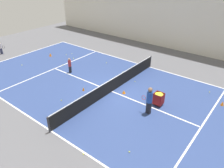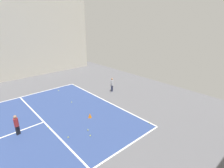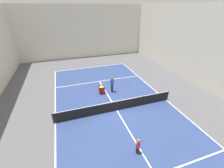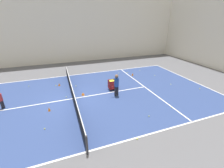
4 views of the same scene
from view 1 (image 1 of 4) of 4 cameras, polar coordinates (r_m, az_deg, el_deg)
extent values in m
plane|color=#5B5B60|center=(15.40, 0.00, -1.97)|extent=(37.72, 37.72, 0.00)
cube|color=navy|center=(15.40, 0.00, -1.97)|extent=(10.59, 22.71, 0.00)
cube|color=white|center=(23.47, -22.57, 7.01)|extent=(10.59, 0.10, 0.00)
cube|color=white|center=(19.37, 9.73, 4.42)|extent=(0.10, 22.71, 0.00)
cube|color=white|center=(12.44, -15.55, -11.79)|extent=(0.10, 22.71, 0.00)
cube|color=white|center=(19.43, -14.69, 3.95)|extent=(10.59, 0.10, 0.00)
cube|color=white|center=(13.20, 22.26, -10.42)|extent=(10.59, 0.10, 0.00)
cube|color=white|center=(15.39, 0.00, -1.95)|extent=(0.10, 12.49, 0.00)
cube|color=silver|center=(23.05, 17.90, 18.88)|extent=(0.15, 34.02, 8.79)
cylinder|color=#2D2D33|center=(19.25, 10.00, 5.86)|extent=(0.10, 0.10, 1.01)
cylinder|color=#2D2D33|center=(12.09, -16.23, -10.21)|extent=(0.10, 0.10, 1.01)
cube|color=black|center=(15.15, 0.00, -0.38)|extent=(10.69, 0.03, 0.94)
cube|color=white|center=(14.91, 0.00, 1.27)|extent=(10.69, 0.04, 0.05)
cube|color=#2D3351|center=(24.51, -26.94, 7.67)|extent=(0.21, 0.24, 0.59)
cylinder|color=silver|center=(24.34, -27.23, 8.88)|extent=(0.35, 0.35, 0.52)
torus|color=black|center=(24.23, -26.50, 8.63)|extent=(0.15, 0.26, 0.28)
cube|color=black|center=(13.24, 9.54, -6.10)|extent=(0.18, 0.29, 0.79)
cylinder|color=#234799|center=(12.83, 9.81, -3.36)|extent=(0.37, 0.37, 0.71)
sphere|color=#846047|center=(12.58, 9.99, -1.49)|extent=(0.26, 0.26, 0.26)
torus|color=#B22D2D|center=(13.04, 8.31, -3.56)|extent=(0.04, 0.28, 0.28)
cube|color=black|center=(18.32, -10.87, 3.79)|extent=(0.17, 0.22, 0.56)
cylinder|color=#B22D2D|center=(18.11, -11.03, 5.32)|extent=(0.30, 0.30, 0.50)
sphere|color=#A87A5B|center=(17.98, -11.13, 6.32)|extent=(0.19, 0.19, 0.19)
cube|color=maroon|center=(14.23, 11.94, -4.92)|extent=(0.54, 0.58, 0.02)
cube|color=maroon|center=(14.14, 11.09, -3.34)|extent=(0.54, 0.02, 0.72)
cube|color=maroon|center=(13.95, 13.11, -4.07)|extent=(0.54, 0.02, 0.72)
cube|color=maroon|center=(14.24, 12.57, -3.24)|extent=(0.02, 0.58, 0.72)
cube|color=maroon|center=(13.84, 11.59, -4.17)|extent=(0.02, 0.58, 0.72)
ellipsoid|color=yellow|center=(13.88, 12.22, -2.66)|extent=(0.50, 0.54, 0.16)
cylinder|color=black|center=(14.48, 11.56, -4.53)|extent=(0.05, 0.05, 0.13)
cylinder|color=black|center=(14.19, 10.84, -5.21)|extent=(0.05, 0.05, 0.13)
cylinder|color=black|center=(14.35, 12.99, -5.06)|extent=(0.05, 0.05, 0.13)
cylinder|color=black|center=(14.06, 12.29, -5.75)|extent=(0.05, 0.05, 0.13)
cone|color=orange|center=(15.54, 26.90, -4.52)|extent=(0.20, 0.20, 0.30)
cone|color=orange|center=(22.16, -15.82, 7.38)|extent=(0.24, 0.24, 0.33)
cone|color=orange|center=(15.56, -7.50, -1.27)|extent=(0.17, 0.17, 0.28)
cone|color=orange|center=(17.82, 3.41, 3.06)|extent=(0.18, 0.18, 0.28)
cone|color=orange|center=(15.14, 3.13, -2.06)|extent=(0.25, 0.25, 0.24)
sphere|color=yellow|center=(18.13, 2.87, 3.17)|extent=(0.07, 0.07, 0.07)
sphere|color=yellow|center=(20.96, -22.48, 4.60)|extent=(0.07, 0.07, 0.07)
sphere|color=yellow|center=(16.71, 6.02, 0.66)|extent=(0.07, 0.07, 0.07)
sphere|color=yellow|center=(25.85, -13.58, 10.40)|extent=(0.07, 0.07, 0.07)
sphere|color=yellow|center=(16.48, 27.31, -3.16)|extent=(0.07, 0.07, 0.07)
sphere|color=yellow|center=(16.72, 24.10, -1.92)|extent=(0.07, 0.07, 0.07)
sphere|color=yellow|center=(14.75, -13.09, -4.18)|extent=(0.07, 0.07, 0.07)
sphere|color=yellow|center=(21.16, -10.01, 6.65)|extent=(0.07, 0.07, 0.07)
sphere|color=yellow|center=(22.15, -11.87, 7.49)|extent=(0.07, 0.07, 0.07)
sphere|color=yellow|center=(15.89, -0.51, -0.76)|extent=(0.07, 0.07, 0.07)
sphere|color=yellow|center=(10.89, -7.49, -17.66)|extent=(0.07, 0.07, 0.07)
sphere|color=yellow|center=(19.86, -12.72, 4.85)|extent=(0.07, 0.07, 0.07)
sphere|color=yellow|center=(10.93, 4.53, -17.24)|extent=(0.07, 0.07, 0.07)
sphere|color=yellow|center=(22.32, -10.46, 7.80)|extent=(0.07, 0.07, 0.07)
sphere|color=yellow|center=(19.86, -1.42, 5.58)|extent=(0.07, 0.07, 0.07)
camera|label=2|loc=(23.63, 10.95, 24.50)|focal=28.00mm
camera|label=3|loc=(23.30, -16.10, 29.17)|focal=24.00mm
camera|label=4|loc=(9.12, -49.69, 3.66)|focal=24.00mm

